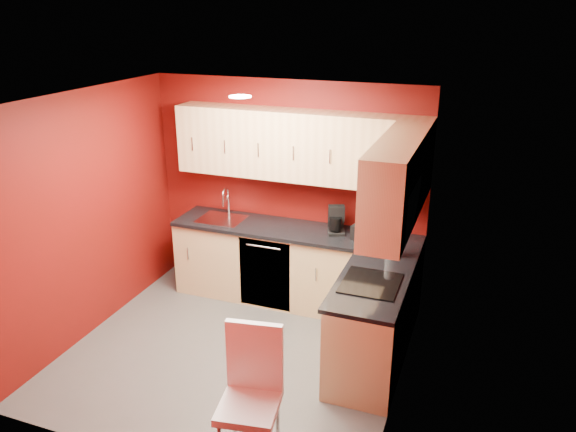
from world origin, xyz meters
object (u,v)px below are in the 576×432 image
Objects in this scene: sink at (222,216)px; dining_chair at (249,400)px; napkin_holder at (359,232)px; microwave at (389,206)px; coffee_maker at (337,220)px; paper_towel at (392,244)px.

dining_chair is at bearing -59.77° from sink.
microwave is at bearing -64.67° from napkin_holder.
sink is 1.64m from napkin_holder.
coffee_maker is 0.28× the size of dining_chair.
coffee_maker is at bearing 164.03° from napkin_holder.
dining_chair is (0.03, -2.44, -0.52)m from coffee_maker.
microwave reaches higher than sink.
coffee_maker is 0.29m from napkin_holder.
paper_towel reaches higher than dining_chair.
coffee_maker is at bearing 81.69° from dining_chair.
coffee_maker is 0.77m from paper_towel.
dining_chair is at bearing -95.81° from napkin_holder.
microwave is at bearing -75.03° from coffee_maker.
dining_chair is at bearing -116.37° from microwave.
sink is 0.49× the size of dining_chair.
paper_towel is (0.67, -0.39, -0.02)m from coffee_maker.
sink is at bearing 178.44° from napkin_holder.
coffee_maker is (1.37, 0.03, 0.11)m from sink.
sink reaches higher than napkin_holder.
coffee_maker is 1.90× the size of napkin_holder.
dining_chair reaches higher than napkin_holder.
sink is (-2.09, 1.00, -0.72)m from microwave.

